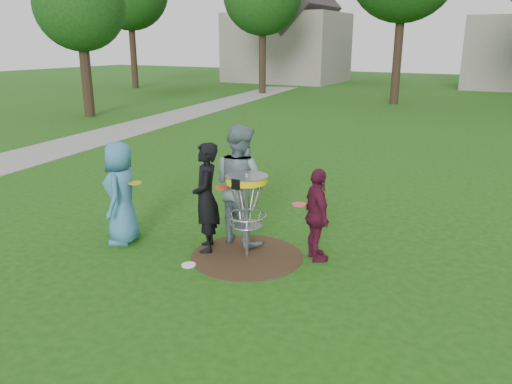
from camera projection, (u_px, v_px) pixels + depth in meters
The scene contains 10 objects.
ground at pixel (247, 256), 8.00m from camera, with size 100.00×100.00×0.00m, color #19470F.
dirt_patch at pixel (247, 256), 7.99m from camera, with size 1.80×1.80×0.01m, color #47331E.
concrete_path at pixel (126, 130), 19.31m from camera, with size 2.20×40.00×0.02m, color #9E9E99.
player_blue at pixel (121, 193), 8.35m from camera, with size 0.85×0.55×1.74m, color teal.
player_black at pixel (206, 198), 8.01m from camera, with size 0.65×0.43×1.79m, color black.
player_grey at pixel (240, 184), 8.33m from camera, with size 0.98×0.77×2.03m, color slate.
player_maroon at pixel (317, 215), 7.68m from camera, with size 0.86×0.36×1.47m, color #521228.
disc_on_grass at pixel (189, 265), 7.67m from camera, with size 0.22×0.22×0.02m, color white.
disc_golf_basket at pixel (247, 196), 7.70m from camera, with size 0.66×0.67×1.38m.
held_discs at pixel (223, 187), 7.93m from camera, with size 2.85×0.95×0.36m.
Camera 1 is at (3.67, -6.37, 3.31)m, focal length 35.00 mm.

